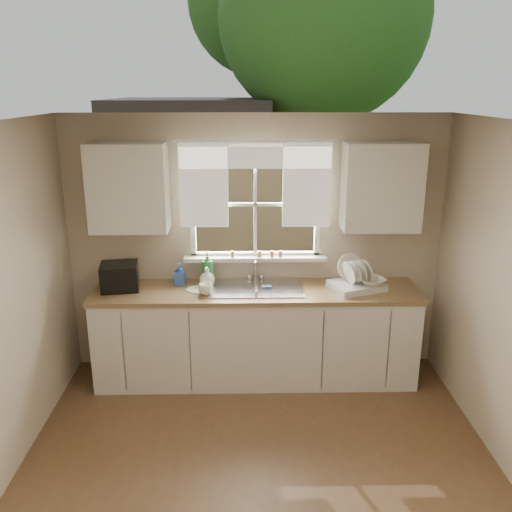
{
  "coord_description": "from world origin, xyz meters",
  "views": [
    {
      "loc": [
        -0.09,
        -3.04,
        2.71
      ],
      "look_at": [
        0.0,
        1.65,
        1.25
      ],
      "focal_mm": 38.0,
      "sensor_mm": 36.0,
      "label": 1
    }
  ],
  "objects_px": {
    "dish_rack": "(356,282)",
    "soap_bottle_a": "(208,268)",
    "cup": "(206,289)",
    "black_appliance": "(120,277)"
  },
  "relations": [
    {
      "from": "soap_bottle_a",
      "to": "cup",
      "type": "distance_m",
      "value": 0.32
    },
    {
      "from": "dish_rack",
      "to": "cup",
      "type": "relative_size",
      "value": 4.27
    },
    {
      "from": "dish_rack",
      "to": "soap_bottle_a",
      "type": "distance_m",
      "value": 1.42
    },
    {
      "from": "cup",
      "to": "black_appliance",
      "type": "height_order",
      "value": "black_appliance"
    },
    {
      "from": "dish_rack",
      "to": "soap_bottle_a",
      "type": "bearing_deg",
      "value": 172.69
    },
    {
      "from": "soap_bottle_a",
      "to": "cup",
      "type": "xyz_separation_m",
      "value": [
        0.0,
        -0.3,
        -0.11
      ]
    },
    {
      "from": "dish_rack",
      "to": "black_appliance",
      "type": "height_order",
      "value": "dish_rack"
    },
    {
      "from": "dish_rack",
      "to": "black_appliance",
      "type": "bearing_deg",
      "value": 179.09
    },
    {
      "from": "dish_rack",
      "to": "black_appliance",
      "type": "distance_m",
      "value": 2.21
    },
    {
      "from": "soap_bottle_a",
      "to": "dish_rack",
      "type": "bearing_deg",
      "value": -24.76
    }
  ]
}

